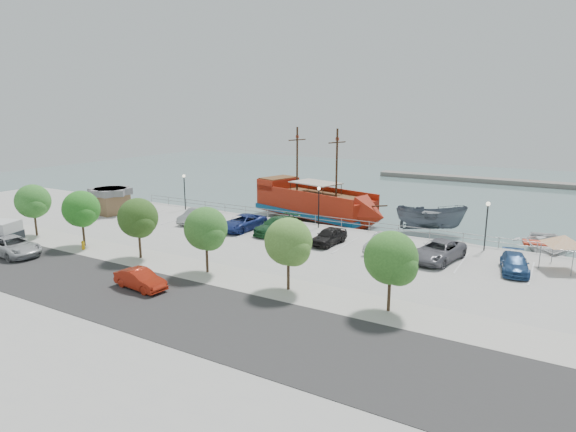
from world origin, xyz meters
The scene contains 33 objects.
ground centered at (0.00, 0.00, -1.00)m, with size 160.00×160.00×0.00m, color slate.
land_slab centered at (0.00, -21.00, -0.60)m, with size 100.00×58.00×1.20m, color #A5A4A0.
street centered at (0.00, -16.00, 0.01)m, with size 100.00×8.00×0.04m, color #302E2E.
sidewalk centered at (0.00, -10.00, 0.01)m, with size 100.00×4.00×0.05m, color #B3ADA1.
seawall_railing centered at (0.00, 7.80, 0.53)m, with size 50.00×0.06×1.00m.
far_shore centered at (10.00, 55.00, -0.60)m, with size 40.00×3.00×0.80m, color slate.
pirate_ship centered at (-2.80, 13.09, 0.89)m, with size 18.26×9.24×11.30m.
patrol_boat centered at (9.58, 13.88, 0.40)m, with size 2.73×7.25×2.81m, color #555B66.
speedboat centered at (20.68, 11.02, -0.23)m, with size 5.32×7.45×1.54m, color silver.
dock_west centered at (-13.12, 9.20, -0.82)m, with size 6.45×1.84×0.37m, color gray.
dock_mid centered at (8.76, 9.20, -0.81)m, with size 6.55×1.87×0.37m, color slate.
dock_east centered at (15.59, 9.20, -0.82)m, with size 6.26×1.79×0.36m, color gray.
shed centered at (-23.95, 0.54, 1.58)m, with size 4.07×4.07×2.97m.
canopy_tent centered at (21.85, 4.22, 2.69)m, with size 4.75×4.75×3.09m.
street_van centered at (-17.79, -14.74, 0.79)m, with size 2.61×5.66×1.57m, color #B2B4B6.
street_sedan centered at (-2.79, -14.88, 0.67)m, with size 1.43×4.09×1.35m, color #AA230F.
fire_hydrant centered at (-14.11, -10.80, 0.44)m, with size 0.28×0.28×0.81m.
lamp_post_left centered at (-18.00, 6.50, 2.94)m, with size 0.36×0.36×4.28m.
lamp_post_mid centered at (0.00, 6.50, 2.94)m, with size 0.36×0.36×4.28m.
lamp_post_right centered at (16.00, 6.50, 2.94)m, with size 0.36×0.36×4.28m.
tree_a centered at (-21.85, -10.07, 3.30)m, with size 3.30×3.20×5.00m.
tree_b centered at (-14.85, -10.07, 3.30)m, with size 3.30×3.20×5.00m.
tree_c centered at (-7.85, -10.07, 3.30)m, with size 3.30×3.20×5.00m.
tree_d centered at (-0.85, -10.07, 3.30)m, with size 3.30×3.20×5.00m.
tree_e centered at (6.15, -10.07, 3.30)m, with size 3.30×3.20×5.00m.
tree_f centered at (13.15, -10.07, 3.30)m, with size 3.30×3.20×5.00m.
parked_car_b centered at (-12.50, 1.90, 0.75)m, with size 1.59×4.57×1.51m, color #9EA0A2.
parked_car_c centered at (-6.20, 1.88, 0.77)m, with size 2.54×5.51×1.53m, color navy.
parked_car_d centered at (-2.56, 2.44, 0.80)m, with size 2.24×5.50×1.60m, color #1E5229.
parked_car_e centered at (3.54, 1.50, 0.75)m, with size 1.78×4.41×1.50m, color black.
parked_car_f centered at (8.52, 1.87, 0.76)m, with size 1.61×4.62×1.52m, color silver.
parked_car_g centered at (13.21, 1.59, 0.81)m, with size 2.70×5.85×1.63m, color slate.
parked_car_h centered at (18.82, 1.68, 0.67)m, with size 1.87×4.59×1.33m, color navy.
Camera 1 is at (21.38, -36.51, 12.03)m, focal length 30.00 mm.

